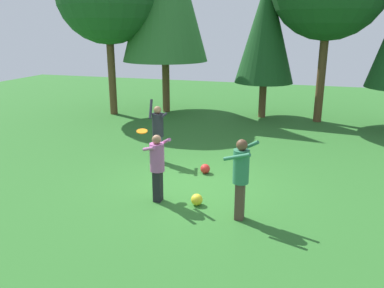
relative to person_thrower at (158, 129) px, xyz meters
The scene contains 8 objects.
ground_plane 2.41m from the person_thrower, 43.43° to the right, with size 40.00×40.00×0.00m, color #2D6B28.
person_thrower is the anchor object (origin of this frame).
person_catcher 2.82m from the person_thrower, 68.39° to the right, with size 0.73×0.72×1.63m.
person_bystander 4.24m from the person_thrower, 43.90° to the right, with size 0.71×0.64×1.79m.
frisbee 2.19m from the person_thrower, 78.18° to the right, with size 0.35×0.35×0.07m.
ball_yellow 3.38m from the person_thrower, 52.31° to the right, with size 0.27×0.27×0.27m, color yellow.
ball_red 1.94m from the person_thrower, 17.96° to the right, with size 0.27×0.27×0.27m, color red.
tree_center 8.09m from the person_thrower, 73.09° to the left, with size 2.61×2.61×6.22m.
Camera 1 is at (2.77, -9.05, 3.99)m, focal length 36.48 mm.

